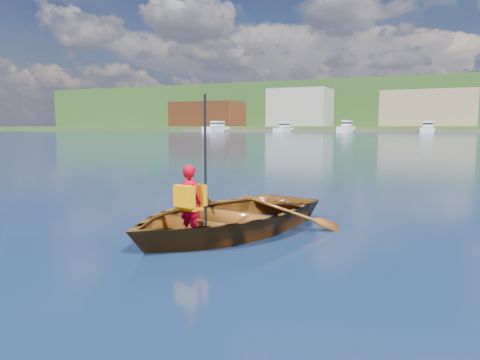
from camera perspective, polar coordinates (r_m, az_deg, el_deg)
name	(u,v)px	position (r m, az deg, el deg)	size (l,w,h in m)	color
ground	(247,224)	(8.06, 0.85, -5.35)	(600.00, 600.00, 0.00)	#122140
rowboat	(225,216)	(7.39, -1.83, -4.47)	(3.65, 4.43, 0.80)	brown
child_paddler	(191,200)	(6.58, -6.03, -2.44)	(0.43, 0.41, 2.00)	#AE0016
shoreline	(447,109)	(244.01, 23.92, 7.94)	(400.00, 140.00, 22.00)	#354F21
dock	(407,131)	(155.79, 19.67, 5.62)	(160.03, 5.28, 0.80)	brown
waterfront_buildings	(419,109)	(172.68, 21.02, 8.05)	(202.00, 16.00, 14.00)	brown
marina_yachts	(423,128)	(150.81, 21.40, 5.90)	(145.96, 13.96, 4.36)	white
hillside_trees	(402,92)	(252.33, 19.10, 10.06)	(283.40, 90.25, 28.16)	#382314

